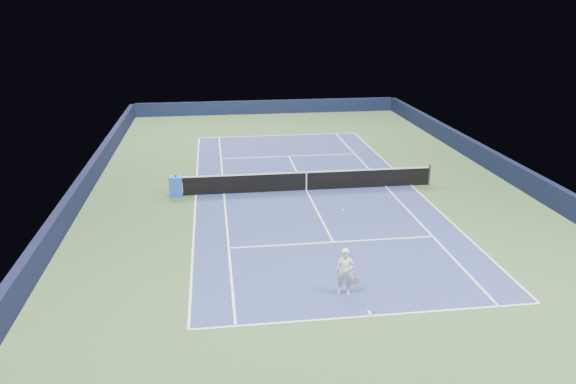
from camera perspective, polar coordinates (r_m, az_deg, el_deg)
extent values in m
plane|color=#314E2A|center=(28.17, 1.87, 0.19)|extent=(40.00, 40.00, 0.00)
cube|color=black|center=(47.10, -2.18, 8.63)|extent=(22.00, 0.35, 1.10)
cube|color=black|center=(31.61, 21.63, 1.98)|extent=(0.35, 40.00, 1.10)
cube|color=black|center=(28.34, -20.24, 0.26)|extent=(0.35, 40.00, 1.10)
cube|color=navy|center=(28.17, 1.87, 0.19)|extent=(10.97, 23.77, 0.01)
cube|color=white|center=(39.48, -1.01, 5.77)|extent=(10.97, 0.08, 0.00)
cube|color=white|center=(17.63, 8.46, -12.34)|extent=(10.97, 0.08, 0.00)
cube|color=white|center=(29.55, 12.42, 0.67)|extent=(0.08, 23.77, 0.00)
cube|color=white|center=(27.82, -9.34, -0.30)|extent=(0.08, 23.77, 0.00)
cube|color=white|center=(29.12, 9.88, 0.56)|extent=(0.08, 23.77, 0.00)
cube|color=white|center=(27.81, -6.52, -0.17)|extent=(0.08, 23.77, 0.00)
cube|color=white|center=(34.21, 0.08, 3.66)|extent=(8.23, 0.08, 0.00)
cube|color=white|center=(22.33, 4.61, -5.10)|extent=(8.23, 0.08, 0.00)
cube|color=white|center=(28.17, 1.87, 0.20)|extent=(0.08, 12.80, 0.00)
cube|color=white|center=(39.34, -0.99, 5.72)|extent=(0.08, 0.30, 0.00)
cube|color=white|center=(17.75, 8.32, -12.09)|extent=(0.08, 0.30, 0.00)
cylinder|color=black|center=(27.70, -11.29, 0.64)|extent=(0.10, 0.10, 1.07)
cylinder|color=black|center=(29.72, 14.14, 1.70)|extent=(0.10, 0.10, 1.07)
cube|color=black|center=(28.03, 1.88, 1.07)|extent=(12.80, 0.03, 0.91)
cube|color=white|center=(27.88, 1.89, 2.02)|extent=(12.80, 0.04, 0.06)
cube|color=white|center=(28.03, 1.88, 1.07)|extent=(0.05, 0.04, 0.91)
cube|color=blue|center=(27.74, -11.28, 0.59)|extent=(0.66, 0.61, 1.00)
cube|color=silver|center=(27.73, -10.68, 0.52)|extent=(0.05, 0.44, 0.44)
imported|color=silver|center=(18.35, 5.83, -8.05)|extent=(0.67, 0.55, 1.58)
cylinder|color=pink|center=(18.43, 6.83, -8.31)|extent=(0.03, 0.03, 0.26)
cylinder|color=black|center=(18.54, 6.80, -8.97)|extent=(0.26, 0.02, 0.26)
cylinder|color=#C68099|center=(18.54, 6.80, -8.97)|extent=(0.28, 0.03, 0.28)
sphere|color=yellow|center=(18.56, 5.60, -1.85)|extent=(0.07, 0.07, 0.07)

